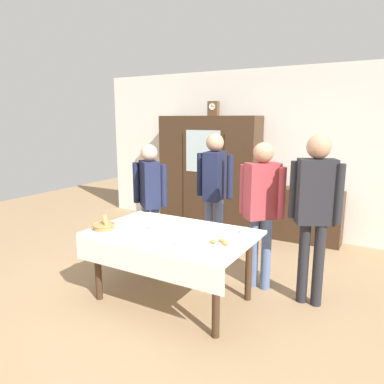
{
  "coord_description": "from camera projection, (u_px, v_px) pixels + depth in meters",
  "views": [
    {
      "loc": [
        1.96,
        -3.21,
        1.91
      ],
      "look_at": [
        0.0,
        0.2,
        1.11
      ],
      "focal_mm": 33.87,
      "sensor_mm": 36.0,
      "label": 1
    }
  ],
  "objects": [
    {
      "name": "pastry_plate",
      "position": [
        220.0,
        244.0,
        3.35
      ],
      "size": [
        0.28,
        0.28,
        0.05
      ],
      "color": "white",
      "rests_on": "dining_table"
    },
    {
      "name": "spoon_mid_left",
      "position": [
        140.0,
        218.0,
        4.23
      ],
      "size": [
        0.12,
        0.02,
        0.01
      ],
      "color": "silver",
      "rests_on": "dining_table"
    },
    {
      "name": "person_behind_table_right",
      "position": [
        150.0,
        193.0,
        4.64
      ],
      "size": [
        0.52,
        0.39,
        1.59
      ],
      "color": "slate",
      "rests_on": "ground"
    },
    {
      "name": "bookshelf_low",
      "position": [
        302.0,
        215.0,
        5.67
      ],
      "size": [
        1.18,
        0.35,
        0.83
      ],
      "color": "#3D2819",
      "rests_on": "ground"
    },
    {
      "name": "tea_cup_center",
      "position": [
        197.0,
        234.0,
        3.6
      ],
      "size": [
        0.13,
        0.13,
        0.06
      ],
      "color": "white",
      "rests_on": "dining_table"
    },
    {
      "name": "tea_cup_far_right",
      "position": [
        180.0,
        243.0,
        3.33
      ],
      "size": [
        0.13,
        0.13,
        0.06
      ],
      "color": "white",
      "rests_on": "dining_table"
    },
    {
      "name": "back_wall",
      "position": [
        265.0,
        152.0,
        6.04
      ],
      "size": [
        6.4,
        0.1,
        2.7
      ],
      "primitive_type": "cube",
      "color": "silver",
      "rests_on": "ground"
    },
    {
      "name": "spoon_center",
      "position": [
        158.0,
        236.0,
        3.61
      ],
      "size": [
        0.12,
        0.02,
        0.01
      ],
      "color": "silver",
      "rests_on": "dining_table"
    },
    {
      "name": "person_behind_table_left",
      "position": [
        214.0,
        185.0,
        4.77
      ],
      "size": [
        0.52,
        0.38,
        1.71
      ],
      "color": "slate",
      "rests_on": "ground"
    },
    {
      "name": "book_stack",
      "position": [
        304.0,
        186.0,
        5.57
      ],
      "size": [
        0.16,
        0.23,
        0.12
      ],
      "color": "#2D5184",
      "rests_on": "bookshelf_low"
    },
    {
      "name": "tea_cup_front_edge",
      "position": [
        189.0,
        225.0,
        3.87
      ],
      "size": [
        0.13,
        0.13,
        0.06
      ],
      "color": "silver",
      "rests_on": "dining_table"
    },
    {
      "name": "tea_cup_near_left",
      "position": [
        125.0,
        232.0,
        3.64
      ],
      "size": [
        0.13,
        0.13,
        0.06
      ],
      "color": "white",
      "rests_on": "dining_table"
    },
    {
      "name": "wall_cabinet",
      "position": [
        209.0,
        173.0,
        6.31
      ],
      "size": [
        1.77,
        0.46,
        1.95
      ],
      "color": "#3D2819",
      "rests_on": "ground"
    },
    {
      "name": "bread_basket",
      "position": [
        104.0,
        226.0,
        3.82
      ],
      "size": [
        0.24,
        0.24,
        0.16
      ],
      "color": "#9E7542",
      "rests_on": "dining_table"
    },
    {
      "name": "person_near_right_end",
      "position": [
        262.0,
        201.0,
        3.98
      ],
      "size": [
        0.52,
        0.4,
        1.66
      ],
      "color": "slate",
      "rests_on": "ground"
    },
    {
      "name": "tea_cup_near_right",
      "position": [
        153.0,
        226.0,
        3.83
      ],
      "size": [
        0.13,
        0.13,
        0.06
      ],
      "color": "white",
      "rests_on": "dining_table"
    },
    {
      "name": "ground_plane",
      "position": [
        183.0,
        291.0,
        4.06
      ],
      "size": [
        12.0,
        12.0,
        0.0
      ],
      "primitive_type": "plane",
      "color": "#997A56",
      "rests_on": "ground"
    },
    {
      "name": "person_beside_shelf",
      "position": [
        315.0,
        203.0,
        3.6
      ],
      "size": [
        0.52,
        0.34,
        1.76
      ],
      "color": "#232328",
      "rests_on": "ground"
    },
    {
      "name": "mantel_clock",
      "position": [
        213.0,
        108.0,
        6.05
      ],
      "size": [
        0.18,
        0.11,
        0.24
      ],
      "color": "brown",
      "rests_on": "wall_cabinet"
    },
    {
      "name": "tea_cup_back_edge",
      "position": [
        244.0,
        231.0,
        3.67
      ],
      "size": [
        0.13,
        0.13,
        0.06
      ],
      "color": "white",
      "rests_on": "dining_table"
    },
    {
      "name": "dining_table",
      "position": [
        171.0,
        242.0,
        3.73
      ],
      "size": [
        1.67,
        1.07,
        0.76
      ],
      "color": "#3D2819",
      "rests_on": "ground"
    }
  ]
}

